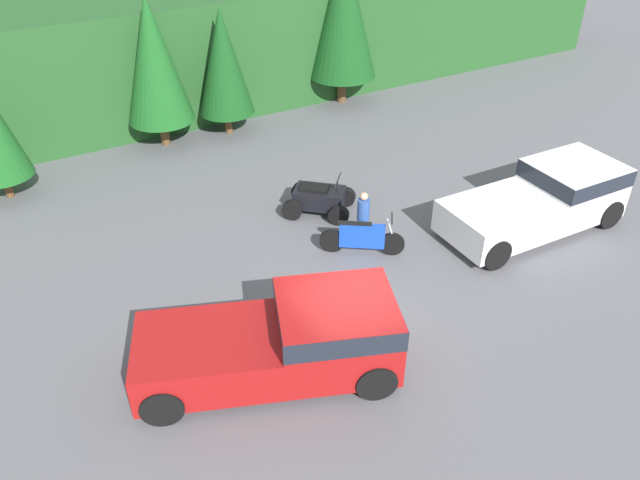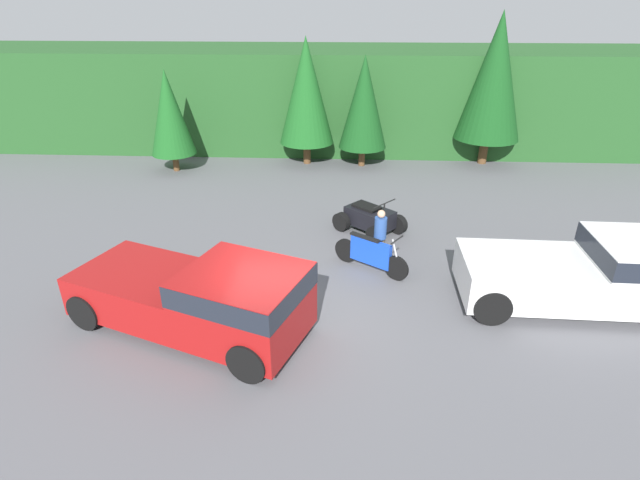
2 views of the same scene
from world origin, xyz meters
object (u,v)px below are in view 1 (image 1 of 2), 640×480
object	(u,v)px
quad_atv	(319,199)
dirt_bike	(362,238)
rider_person	(363,217)
pickup_truck_red	(289,338)
pickup_truck_second	(545,197)

from	to	relation	value
quad_atv	dirt_bike	bearing A→B (deg)	-49.49
dirt_bike	rider_person	world-z (taller)	rider_person
pickup_truck_red	quad_atv	world-z (taller)	pickup_truck_red
pickup_truck_second	rider_person	size ratio (longest dim) A/B	3.33
pickup_truck_red	pickup_truck_second	distance (m)	9.25
pickup_truck_second	dirt_bike	bearing A→B (deg)	166.74
pickup_truck_second	rider_person	bearing A→B (deg)	162.24
quad_atv	pickup_truck_red	bearing A→B (deg)	-83.06
pickup_truck_red	rider_person	world-z (taller)	pickup_truck_red
dirt_bike	quad_atv	world-z (taller)	dirt_bike
pickup_truck_second	dirt_bike	distance (m)	5.55
rider_person	pickup_truck_second	bearing A→B (deg)	29.04
pickup_truck_red	rider_person	xyz separation A→B (m)	(4.03, 3.35, -0.05)
dirt_bike	quad_atv	distance (m)	2.48
pickup_truck_second	rider_person	distance (m)	5.39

